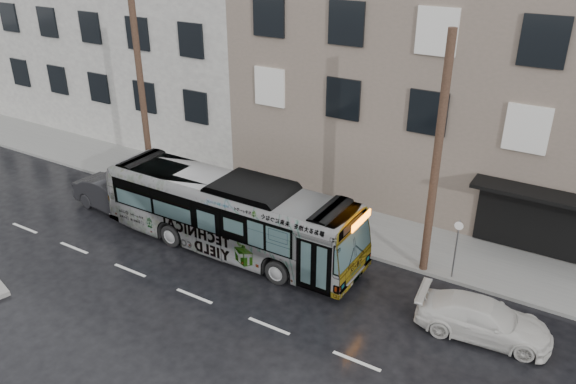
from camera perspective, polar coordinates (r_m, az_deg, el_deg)
name	(u,v)px	position (r m, az deg, el deg)	size (l,w,h in m)	color
ground	(235,264)	(22.36, -5.37, -7.26)	(120.00, 120.00, 0.00)	black
sidewalk	(298,212)	(25.85, 1.03, -2.09)	(90.00, 3.60, 0.15)	gray
building_taupe	(469,74)	(29.11, 17.93, 11.32)	(20.00, 12.00, 11.00)	#7D6C60
utility_pole_front	(437,160)	(20.29, 14.86, 3.19)	(0.30, 0.30, 9.00)	#4F3527
utility_pole_rear	(143,100)	(27.32, -14.55, 9.00)	(0.30, 0.30, 9.00)	#4F3527
sign_post	(456,249)	(21.49, 16.66, -5.59)	(0.06, 0.06, 2.40)	slate
bus	(230,214)	(22.65, -5.92, -2.21)	(2.65, 11.31, 3.15)	#B2B2B2
white_sedan	(483,319)	(19.53, 19.22, -12.09)	(1.73, 4.26, 1.24)	silver
dark_sedan	(118,196)	(27.00, -16.92, -0.35)	(1.64, 4.71, 1.55)	black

